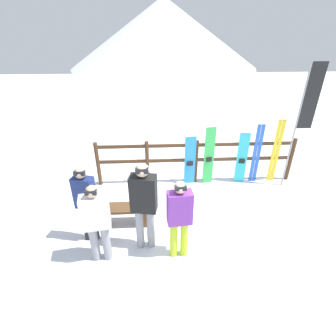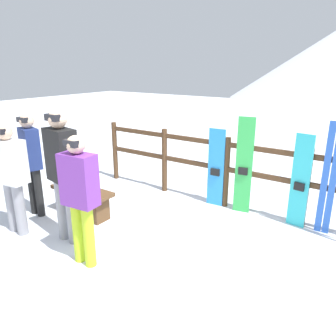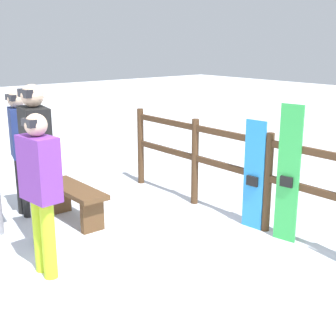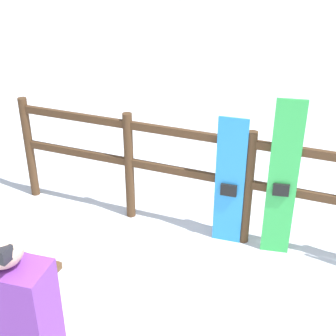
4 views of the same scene
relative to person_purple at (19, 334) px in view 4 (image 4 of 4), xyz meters
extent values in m
cylinder|color=#4C331E|center=(-1.89, 2.57, -0.33)|extent=(0.10, 0.10, 1.22)
cylinder|color=#4C331E|center=(-0.61, 2.57, -0.33)|extent=(0.10, 0.10, 1.22)
cylinder|color=#4C331E|center=(0.68, 2.57, -0.33)|extent=(0.10, 0.10, 1.22)
cube|color=#4C331E|center=(0.68, 2.57, -0.27)|extent=(5.14, 0.05, 0.08)
cube|color=#4C331E|center=(0.68, 2.57, 0.16)|extent=(5.14, 0.05, 0.08)
cube|color=brown|center=(-0.64, 0.91, -0.74)|extent=(0.08, 0.29, 0.40)
cube|color=#723399|center=(0.00, 0.00, 0.16)|extent=(0.44, 0.27, 0.62)
sphere|color=#D8B293|center=(0.00, 0.00, 0.57)|extent=(0.21, 0.21, 0.21)
cube|color=#288CE0|center=(0.51, 2.51, -0.26)|extent=(0.29, 0.05, 1.35)
cube|color=black|center=(0.51, 2.48, -0.33)|extent=(0.16, 0.04, 0.12)
cube|color=green|center=(1.00, 2.51, -0.14)|extent=(0.27, 0.07, 1.59)
cube|color=black|center=(1.00, 2.48, -0.22)|extent=(0.15, 0.06, 0.12)
camera|label=1|loc=(-0.39, -3.53, 2.90)|focal=28.00mm
camera|label=2|loc=(2.86, -2.33, 1.42)|focal=35.00mm
camera|label=3|loc=(4.05, -1.76, 1.33)|focal=50.00mm
camera|label=4|loc=(1.42, -1.40, 1.95)|focal=50.00mm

